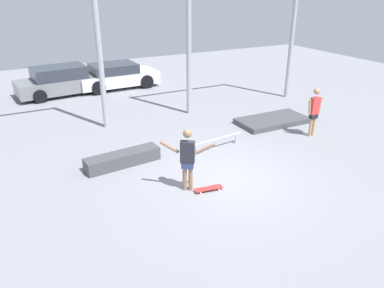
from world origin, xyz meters
name	(u,v)px	position (x,y,z in m)	size (l,w,h in m)	color
ground_plane	(223,179)	(0.00, 0.00, 0.00)	(36.00, 36.00, 0.00)	gray
skateboarder	(187,156)	(-1.14, -0.03, 0.97)	(1.22, 0.86, 1.71)	#8C664C
skateboard	(209,188)	(-0.67, -0.33, 0.06)	(0.78, 0.32, 0.08)	red
grind_box	(123,159)	(-2.20, 2.16, 0.20)	(2.27, 0.55, 0.40)	#47474C
manual_pad	(272,121)	(4.09, 2.97, 0.09)	(2.75, 1.40, 0.19)	#47474C
grind_rail	(217,141)	(0.90, 1.87, 0.29)	(2.00, 0.29, 0.38)	#B7BABF
canopy_support_left	(13,28)	(-4.36, 5.53, 3.75)	(5.40, 0.20, 6.23)	#A5A8AD
canopy_support_right	(245,16)	(4.36, 5.53, 3.75)	(5.40, 0.20, 6.23)	#A5A8AD
parked_car_grey	(63,81)	(-2.35, 10.87, 0.65)	(4.50, 2.21, 1.37)	slate
parked_car_white	(116,76)	(0.32, 10.92, 0.61)	(4.09, 2.10, 1.23)	white
bystander	(314,109)	(4.48, 1.29, 0.99)	(0.65, 0.23, 1.75)	tan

